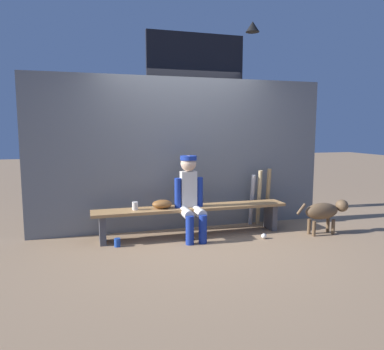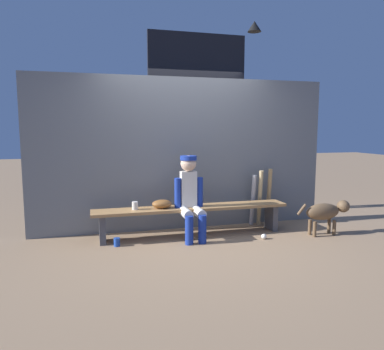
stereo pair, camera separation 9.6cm
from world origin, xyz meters
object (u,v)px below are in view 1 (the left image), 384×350
object	(u,v)px
dog	(325,211)
bat_wood_tan	(268,196)
player_seated	(191,194)
bat_wood_natural	(259,198)
dugout_bench	(192,212)
cup_on_ground	(117,243)
cup_on_bench	(135,206)
baseball_glove	(162,204)
baseball	(264,236)
bat_aluminum_silver	(252,200)
scoreboard	(199,82)

from	to	relation	value
dog	bat_wood_tan	bearing A→B (deg)	123.80
player_seated	bat_wood_natural	world-z (taller)	player_seated
dugout_bench	cup_on_ground	bearing A→B (deg)	-169.07
cup_on_bench	dog	bearing A→B (deg)	-9.92
baseball_glove	baseball	distance (m)	1.48
player_seated	baseball_glove	world-z (taller)	player_seated
cup_on_ground	dog	distance (m)	2.96
player_seated	bat_aluminum_silver	distance (m)	1.21
scoreboard	dog	size ratio (longest dim) A/B	3.99
dugout_bench	scoreboard	xyz separation A→B (m)	(0.50, 1.27, 1.98)
bat_aluminum_silver	baseball	size ratio (longest dim) A/B	10.92
bat_wood_tan	baseball	distance (m)	0.95
cup_on_bench	dog	distance (m)	2.72
cup_on_bench	bat_wood_tan	bearing A→B (deg)	7.93
player_seated	bat_wood_natural	size ratio (longest dim) A/B	1.31
baseball_glove	scoreboard	xyz separation A→B (m)	(0.93, 1.27, 1.84)
bat_aluminum_silver	bat_wood_natural	bearing A→B (deg)	-16.19
baseball_glove	bat_aluminum_silver	bearing A→B (deg)	10.93
player_seated	cup_on_ground	bearing A→B (deg)	-174.38
bat_wood_natural	cup_on_ground	xyz separation A→B (m)	(-2.24, -0.47, -0.38)
bat_wood_natural	bat_wood_tan	world-z (taller)	bat_wood_tan
bat_wood_natural	cup_on_bench	xyz separation A→B (m)	(-1.98, -0.25, 0.04)
bat_wood_natural	dugout_bench	bearing A→B (deg)	-167.57
bat_wood_tan	baseball	bearing A→B (deg)	-120.88
baseball_glove	baseball	xyz separation A→B (m)	(1.34, -0.43, -0.45)
player_seated	scoreboard	xyz separation A→B (m)	(0.55, 1.38, 1.70)
player_seated	cup_on_bench	distance (m)	0.77
bat_wood_natural	cup_on_bench	world-z (taller)	bat_wood_natural
scoreboard	cup_on_ground	bearing A→B (deg)	-136.73
baseball_glove	cup_on_bench	xyz separation A→B (m)	(-0.37, 0.01, -0.01)
dugout_bench	baseball	xyz separation A→B (m)	(0.91, -0.43, -0.30)
dugout_bench	player_seated	size ratio (longest dim) A/B	2.43
bat_wood_natural	cup_on_bench	distance (m)	1.99
baseball_glove	scoreboard	world-z (taller)	scoreboard
cup_on_ground	cup_on_bench	size ratio (longest dim) A/B	1.00
baseball_glove	bat_aluminum_silver	world-z (taller)	bat_aluminum_silver
cup_on_bench	cup_on_ground	bearing A→B (deg)	-141.25
bat_wood_tan	bat_wood_natural	bearing A→B (deg)	-165.01
cup_on_bench	scoreboard	bearing A→B (deg)	44.11
baseball_glove	bat_wood_natural	world-z (taller)	bat_wood_natural
dugout_bench	bat_wood_natural	world-z (taller)	bat_wood_natural
dugout_bench	baseball_glove	world-z (taller)	baseball_glove
bat_wood_natural	baseball	distance (m)	0.84
dugout_bench	bat_wood_tan	bearing A→B (deg)	12.78
bat_aluminum_silver	bat_wood_natural	size ratio (longest dim) A/B	0.92
bat_wood_natural	cup_on_ground	distance (m)	2.32
bat_wood_tan	baseball	xyz separation A→B (m)	(-0.44, -0.74, -0.41)
player_seated	dog	xyz separation A→B (m)	(1.92, -0.35, -0.28)
cup_on_bench	baseball_glove	bearing A→B (deg)	-1.03
cup_on_bench	dugout_bench	bearing A→B (deg)	-0.48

